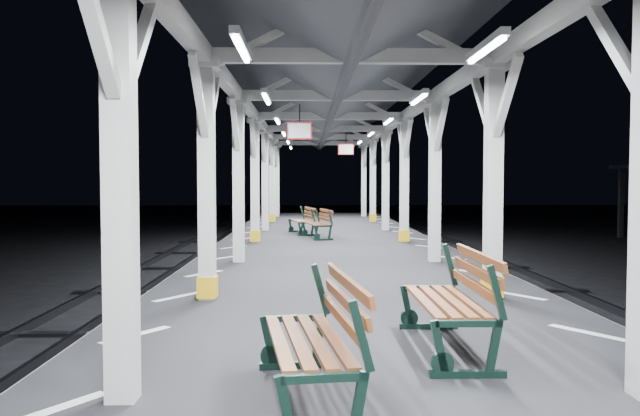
{
  "coord_description": "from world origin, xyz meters",
  "views": [
    {
      "loc": [
        -0.61,
        -6.67,
        2.67
      ],
      "look_at": [
        -0.39,
        3.82,
        2.2
      ],
      "focal_mm": 35.0,
      "sensor_mm": 36.0,
      "label": 1
    }
  ],
  "objects_px": {
    "bench_far": "(320,223)",
    "bench_extra": "(304,220)",
    "bench_near": "(320,335)",
    "bench_mid": "(456,298)"
  },
  "relations": [
    {
      "from": "bench_far",
      "to": "bench_extra",
      "type": "xyz_separation_m",
      "value": [
        -0.46,
        1.45,
        -0.0
      ]
    },
    {
      "from": "bench_near",
      "to": "bench_far",
      "type": "relative_size",
      "value": 1.12
    },
    {
      "from": "bench_extra",
      "to": "bench_mid",
      "type": "bearing_deg",
      "value": -96.06
    },
    {
      "from": "bench_near",
      "to": "bench_extra",
      "type": "bearing_deg",
      "value": 83.32
    },
    {
      "from": "bench_near",
      "to": "bench_far",
      "type": "height_order",
      "value": "bench_near"
    },
    {
      "from": "bench_near",
      "to": "bench_extra",
      "type": "xyz_separation_m",
      "value": [
        -0.19,
        14.74,
        -0.06
      ]
    },
    {
      "from": "bench_far",
      "to": "bench_extra",
      "type": "distance_m",
      "value": 1.52
    },
    {
      "from": "bench_near",
      "to": "bench_extra",
      "type": "height_order",
      "value": "bench_near"
    },
    {
      "from": "bench_near",
      "to": "bench_extra",
      "type": "relative_size",
      "value": 1.13
    },
    {
      "from": "bench_mid",
      "to": "bench_far",
      "type": "relative_size",
      "value": 1.11
    }
  ]
}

